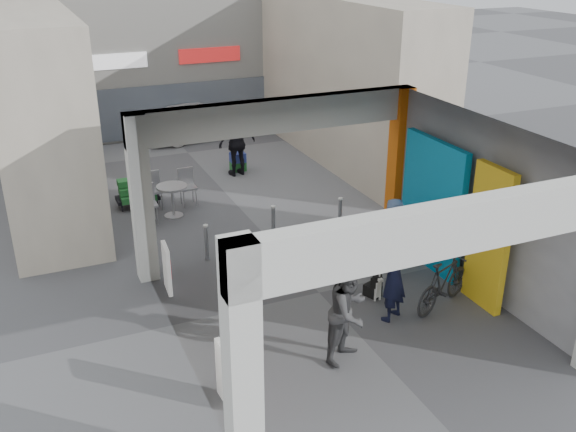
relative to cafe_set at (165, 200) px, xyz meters
name	(u,v)px	position (x,y,z in m)	size (l,w,h in m)	color
ground	(319,293)	(1.85, -5.29, -0.35)	(90.00, 90.00, 0.00)	#5D5E63
arcade_canopy	(369,196)	(2.39, -6.11, 1.95)	(6.40, 6.45, 6.40)	beige
far_building	(152,15)	(1.85, 8.70, 3.64)	(18.00, 4.08, 8.00)	silver
plaza_bldg_left	(37,108)	(-2.65, 2.21, 2.15)	(2.00, 9.00, 5.00)	#C1B4A0
plaza_bldg_right	(346,80)	(6.35, 2.21, 2.15)	(2.00, 9.00, 5.00)	#C1B4A0
bollard_left	(206,243)	(0.20, -3.03, 0.07)	(0.09, 0.09, 0.83)	#979A9F
bollard_center	(273,226)	(1.82, -2.93, 0.14)	(0.09, 0.09, 0.97)	#979A9F
bollard_right	(340,216)	(3.55, -2.91, 0.09)	(0.09, 0.09, 0.88)	#979A9F
advert_board_near	(225,374)	(-0.90, -7.69, 0.16)	(0.13, 0.55, 1.00)	white
advert_board_far	(167,268)	(-0.90, -4.01, 0.16)	(0.13, 0.55, 1.00)	white
cafe_set	(165,200)	(0.00, 0.00, 0.00)	(1.63, 1.32, 0.99)	#A4A3A8
produce_stand	(138,196)	(-0.57, 0.71, -0.06)	(1.10, 0.60, 0.73)	black
crate_stack	(238,162)	(2.80, 2.35, -0.07)	(0.47, 0.37, 0.56)	#195723
border_collie	(375,286)	(2.77, -5.89, -0.10)	(0.23, 0.46, 0.63)	black
man_with_dog	(394,276)	(2.68, -6.66, 0.53)	(0.64, 0.42, 1.76)	black
man_back_turned	(349,312)	(1.34, -7.42, 0.55)	(0.87, 0.68, 1.80)	#3E3E40
man_elderly	(394,232)	(3.86, -4.76, 0.40)	(0.73, 0.48, 1.50)	#526C9F
man_crates	(237,143)	(2.68, 2.00, 0.65)	(1.17, 0.49, 1.99)	black
bicycle_front	(402,247)	(3.94, -4.99, 0.13)	(0.64, 1.84, 0.97)	black
bicycle_rear	(443,283)	(3.77, -6.69, 0.16)	(0.48, 1.69, 1.02)	black
white_van	(197,120)	(2.64, 6.21, 0.31)	(1.56, 3.88, 1.32)	silver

